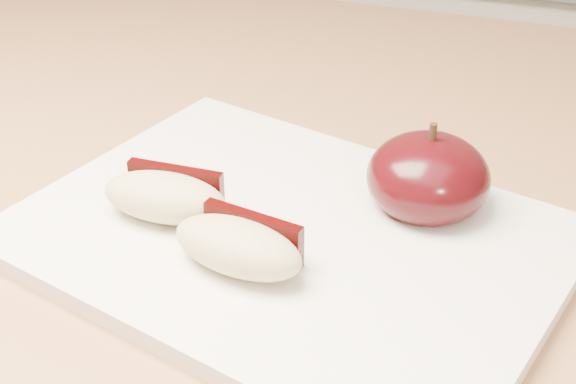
% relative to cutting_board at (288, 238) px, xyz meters
% --- Properties ---
extents(back_cabinet, '(2.40, 0.62, 0.94)m').
position_rel_cutting_board_xyz_m(back_cabinet, '(0.04, 0.80, -0.44)').
color(back_cabinet, silver).
rests_on(back_cabinet, ground).
extents(cutting_board, '(0.34, 0.29, 0.01)m').
position_rel_cutting_board_xyz_m(cutting_board, '(0.00, 0.00, 0.00)').
color(cutting_board, silver).
rests_on(cutting_board, island_counter).
extents(apple_half, '(0.09, 0.09, 0.06)m').
position_rel_cutting_board_xyz_m(apple_half, '(0.07, 0.05, 0.02)').
color(apple_half, black).
rests_on(apple_half, cutting_board).
extents(apple_wedge_a, '(0.07, 0.04, 0.03)m').
position_rel_cutting_board_xyz_m(apple_wedge_a, '(-0.07, -0.01, 0.02)').
color(apple_wedge_a, tan).
rests_on(apple_wedge_a, cutting_board).
extents(apple_wedge_b, '(0.08, 0.05, 0.03)m').
position_rel_cutting_board_xyz_m(apple_wedge_b, '(-0.01, -0.04, 0.02)').
color(apple_wedge_b, tan).
rests_on(apple_wedge_b, cutting_board).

